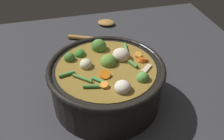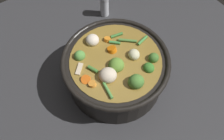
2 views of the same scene
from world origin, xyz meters
TOP-DOWN VIEW (x-y plane):
  - ground_plane at (0.00, 0.00)m, footprint 1.10×1.10m
  - cooking_pot at (0.00, 0.00)m, footprint 0.31×0.31m
  - wooden_spoon at (0.07, 0.38)m, footprint 0.22×0.22m

SIDE VIEW (x-z plane):
  - ground_plane at x=0.00m, z-range 0.00..0.00m
  - wooden_spoon at x=0.07m, z-range 0.00..0.02m
  - cooking_pot at x=0.00m, z-range -0.01..0.14m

